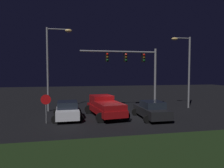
# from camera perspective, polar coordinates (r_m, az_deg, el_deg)

# --- Properties ---
(ground_plane) EXTENTS (80.00, 80.00, 0.00)m
(ground_plane) POSITION_cam_1_polar(r_m,az_deg,el_deg) (19.08, 1.57, -8.67)
(ground_plane) COLOR black
(grass_median) EXTENTS (21.76, 6.12, 0.10)m
(grass_median) POSITION_cam_1_polar(r_m,az_deg,el_deg) (10.66, 13.62, -18.32)
(grass_median) COLOR black
(grass_median) RESTS_ON ground_plane
(pickup_truck) EXTENTS (3.41, 5.63, 1.80)m
(pickup_truck) POSITION_cam_1_polar(r_m,az_deg,el_deg) (18.63, -1.95, -5.84)
(pickup_truck) COLOR maroon
(pickup_truck) RESTS_ON ground_plane
(car_sedan) EXTENTS (2.52, 4.43, 1.51)m
(car_sedan) POSITION_cam_1_polar(r_m,az_deg,el_deg) (18.20, -12.03, -6.96)
(car_sedan) COLOR silver
(car_sedan) RESTS_ON ground_plane
(car_sedan_far) EXTENTS (2.49, 4.41, 1.51)m
(car_sedan_far) POSITION_cam_1_polar(r_m,az_deg,el_deg) (18.17, 10.72, -6.96)
(car_sedan_far) COLOR black
(car_sedan_far) RESTS_ON ground_plane
(traffic_signal_gantry) EXTENTS (8.32, 0.56, 6.50)m
(traffic_signal_gantry) POSITION_cam_1_polar(r_m,az_deg,el_deg) (22.68, 6.03, 5.66)
(traffic_signal_gantry) COLOR slate
(traffic_signal_gantry) RESTS_ON ground_plane
(street_lamp_left) EXTENTS (2.53, 0.44, 8.37)m
(street_lamp_left) POSITION_cam_1_polar(r_m,az_deg,el_deg) (21.91, -15.87, 6.55)
(street_lamp_left) COLOR slate
(street_lamp_left) RESTS_ON ground_plane
(street_lamp_right) EXTENTS (2.26, 0.44, 7.75)m
(street_lamp_right) POSITION_cam_1_polar(r_m,az_deg,el_deg) (24.31, 19.41, 5.29)
(street_lamp_right) COLOR slate
(street_lamp_right) RESTS_ON ground_plane
(stop_sign) EXTENTS (0.76, 0.08, 2.23)m
(stop_sign) POSITION_cam_1_polar(r_m,az_deg,el_deg) (16.86, -17.55, -5.02)
(stop_sign) COLOR slate
(stop_sign) RESTS_ON ground_plane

